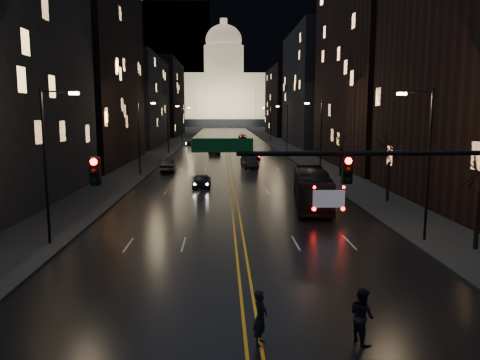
{
  "coord_description": "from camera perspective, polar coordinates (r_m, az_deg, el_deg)",
  "views": [
    {
      "loc": [
        -0.99,
        -16.59,
        7.67
      ],
      "look_at": [
        0.09,
        12.31,
        3.46
      ],
      "focal_mm": 35.0,
      "sensor_mm": 36.0,
      "label": 1
    }
  ],
  "objects": [
    {
      "name": "receding_car_b",
      "position": [
        75.05,
        1.8,
        2.93
      ],
      "size": [
        1.69,
        3.98,
        1.34
      ],
      "primitive_type": "imported",
      "rotation": [
        0.0,
        0.0,
        0.03
      ],
      "color": "black",
      "rests_on": "ground"
    },
    {
      "name": "sidewalk_left",
      "position": [
        147.36,
        -7.24,
        5.27
      ],
      "size": [
        8.0,
        320.0,
        0.16
      ],
      "primitive_type": "cube",
      "color": "black",
      "rests_on": "ground"
    },
    {
      "name": "pedestrian_a",
      "position": [
        16.12,
        2.49,
        -16.41
      ],
      "size": [
        0.67,
        0.8,
        1.88
      ],
      "primitive_type": "imported",
      "rotation": [
        0.0,
        0.0,
        1.2
      ],
      "color": "black",
      "rests_on": "ground"
    },
    {
      "name": "streetlamp_left_dist",
      "position": [
        117.03,
        -7.01,
        6.96
      ],
      "size": [
        2.13,
        0.25,
        9.0
      ],
      "color": "black",
      "rests_on": "ground"
    },
    {
      "name": "streetlamp_left_near",
      "position": [
        28.47,
        -22.34,
        2.45
      ],
      "size": [
        2.13,
        0.25,
        9.0
      ],
      "color": "black",
      "rests_on": "ground"
    },
    {
      "name": "sidewalk_right",
      "position": [
        147.55,
        3.7,
        5.33
      ],
      "size": [
        8.0,
        320.0,
        0.16
      ],
      "primitive_type": "cube",
      "color": "black",
      "rests_on": "ground"
    },
    {
      "name": "oncoming_car_d",
      "position": [
        107.41,
        -6.17,
        4.5
      ],
      "size": [
        2.2,
        4.63,
        1.3
      ],
      "primitive_type": "imported",
      "rotation": [
        0.0,
        0.0,
        3.06
      ],
      "color": "black",
      "rests_on": "ground"
    },
    {
      "name": "streetlamp_right_mid",
      "position": [
        57.87,
        9.67,
        5.61
      ],
      "size": [
        2.13,
        0.25,
        9.0
      ],
      "color": "black",
      "rests_on": "ground"
    },
    {
      "name": "bus",
      "position": [
        38.32,
        8.77,
        -1.04
      ],
      "size": [
        3.87,
        11.19,
        3.05
      ],
      "primitive_type": "imported",
      "rotation": [
        0.0,
        0.0,
        -0.12
      ],
      "color": "black",
      "rests_on": "ground"
    },
    {
      "name": "building_right_mid",
      "position": [
        110.92,
        9.46,
        10.93
      ],
      "size": [
        12.0,
        34.0,
        26.0
      ],
      "primitive_type": "cube",
      "color": "black",
      "rests_on": "ground"
    },
    {
      "name": "building_right_dist",
      "position": [
        158.16,
        5.93,
        9.45
      ],
      "size": [
        12.0,
        40.0,
        22.0
      ],
      "primitive_type": "cube",
      "color": "black",
      "rests_on": "ground"
    },
    {
      "name": "oncoming_car_b",
      "position": [
        60.83,
        -8.73,
        1.73
      ],
      "size": [
        1.95,
        5.05,
        1.64
      ],
      "primitive_type": "imported",
      "rotation": [
        0.0,
        0.0,
        3.18
      ],
      "color": "black",
      "rests_on": "ground"
    },
    {
      "name": "receding_car_a",
      "position": [
        63.8,
        1.15,
        2.15
      ],
      "size": [
        2.3,
        5.28,
        1.69
      ],
      "primitive_type": "imported",
      "rotation": [
        0.0,
        0.0,
        0.1
      ],
      "color": "black",
      "rests_on": "ground"
    },
    {
      "name": "streetlamp_left_mid",
      "position": [
        57.5,
        -12.04,
        5.53
      ],
      "size": [
        2.13,
        0.25,
        9.0
      ],
      "color": "black",
      "rests_on": "ground"
    },
    {
      "name": "building_left_far",
      "position": [
        110.44,
        -12.76,
        9.3
      ],
      "size": [
        12.0,
        34.0,
        20.0
      ],
      "primitive_type": "cube",
      "color": "black",
      "rests_on": "ground"
    },
    {
      "name": "streetlamp_left_far",
      "position": [
        87.19,
        -8.67,
        6.5
      ],
      "size": [
        2.13,
        0.25,
        9.0
      ],
      "color": "black",
      "rests_on": "ground"
    },
    {
      "name": "mountain_ridge",
      "position": [
        402.8,
        3.87,
        16.46
      ],
      "size": [
        520.0,
        60.0,
        130.0
      ],
      "primitive_type": "cube",
      "color": "black",
      "rests_on": "ground"
    },
    {
      "name": "building_left_dist",
      "position": [
        157.92,
        -9.57,
        9.75
      ],
      "size": [
        12.0,
        40.0,
        24.0
      ],
      "primitive_type": "cube",
      "color": "black",
      "rests_on": "ground"
    },
    {
      "name": "center_line",
      "position": [
        146.79,
        -1.77,
        5.3
      ],
      "size": [
        0.62,
        320.0,
        0.01
      ],
      "primitive_type": "cube",
      "color": "orange",
      "rests_on": "road"
    },
    {
      "name": "receding_car_d",
      "position": [
        137.32,
        0.28,
        5.35
      ],
      "size": [
        2.6,
        4.78,
        1.27
      ],
      "primitive_type": "imported",
      "rotation": [
        0.0,
        0.0,
        -0.11
      ],
      "color": "black",
      "rests_on": "ground"
    },
    {
      "name": "traffic_signal",
      "position": [
        18.15,
        20.22,
        -0.37
      ],
      "size": [
        17.29,
        0.45,
        7.0
      ],
      "color": "black",
      "rests_on": "ground"
    },
    {
      "name": "capitol",
      "position": [
        266.76,
        -1.97,
        10.32
      ],
      "size": [
        90.0,
        50.0,
        58.5
      ],
      "color": "black",
      "rests_on": "ground"
    },
    {
      "name": "streetlamp_right_near",
      "position": [
        29.21,
        21.72,
        2.62
      ],
      "size": [
        2.13,
        0.25,
        9.0
      ],
      "color": "black",
      "rests_on": "ground"
    },
    {
      "name": "receding_car_c",
      "position": [
        104.74,
        0.83,
        4.48
      ],
      "size": [
        2.11,
        4.97,
        1.43
      ],
      "primitive_type": "imported",
      "rotation": [
        0.0,
        0.0,
        -0.02
      ],
      "color": "black",
      "rests_on": "ground"
    },
    {
      "name": "building_right_tall",
      "position": [
        71.04,
        16.68,
        17.13
      ],
      "size": [
        12.0,
        30.0,
        38.0
      ],
      "primitive_type": "cube",
      "color": "black",
      "rests_on": "ground"
    },
    {
      "name": "road",
      "position": [
        146.8,
        -1.77,
        5.3
      ],
      "size": [
        20.0,
        320.0,
        0.02
      ],
      "primitive_type": "cube",
      "color": "black",
      "rests_on": "ground"
    },
    {
      "name": "oncoming_car_a",
      "position": [
        47.82,
        -4.68,
        -0.05
      ],
      "size": [
        1.8,
        4.47,
        1.52
      ],
      "primitive_type": "imported",
      "rotation": [
        0.0,
        0.0,
        3.14
      ],
      "color": "black",
      "rests_on": "ground"
    },
    {
      "name": "ground",
      "position": [
        18.31,
        1.21,
        -16.49
      ],
      "size": [
        900.0,
        900.0,
        0.0
      ],
      "primitive_type": "plane",
      "color": "black",
      "rests_on": "ground"
    },
    {
      "name": "tree_right_far",
      "position": [
        56.44,
        12.25,
        4.91
      ],
      "size": [
        2.4,
        2.4,
        6.65
      ],
      "color": "black",
      "rests_on": "ground"
    },
    {
      "name": "streetlamp_right_far",
      "position": [
        87.43,
        5.65,
        6.56
      ],
      "size": [
        2.13,
        0.25,
        9.0
      ],
      "color": "black",
      "rests_on": "ground"
    },
    {
      "name": "building_left_mid",
      "position": [
        73.64,
        -18.38,
        12.81
      ],
      "size": [
        12.0,
        30.0,
        28.0
      ],
      "primitive_type": "cube",
      "color": "black",
      "rests_on": "ground"
    },
    {
      "name": "tree_right_mid",
      "position": [
        41.17,
        17.76,
        3.51
      ],
      "size": [
        2.4,
        2.4,
        6.65
      ],
      "color": "black",
      "rests_on": "ground"
    },
    {
      "name": "oncoming_car_c",
      "position": [
        85.46,
        -3.16,
        3.56
      ],
      "size": [
        2.4,
        4.77,
        1.3
      ],
      "primitive_type": "imported",
      "rotation": [
        0.0,
        0.0,
        3.2
      ],
      "color": "black",
      "rests_on": "ground"
    },
    {
      "name": "streetlamp_right_dist",
      "position": [
        117.22,
        3.66,
        7.01
      ],
      "size": [
        2.13,
        0.25,
        9.0
      ],
      "color": "black",
      "rests_on": "ground"
    },
    {
      "name": "pedestrian_b",
      "position": [
        16.71,
        14.63,
        -15.7
      ],
      "size": [
        0.81,
        1.05,
        1.9
      ],
      "primitive_type": "imported",
      "rotation": [
        0.0,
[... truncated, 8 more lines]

